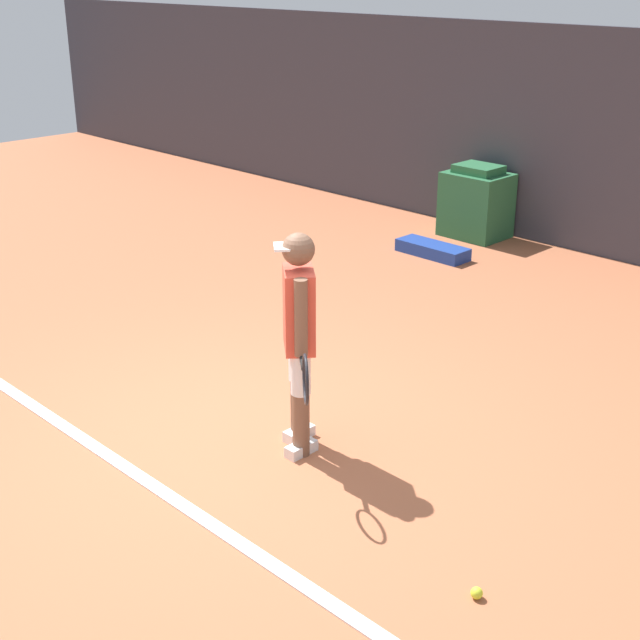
# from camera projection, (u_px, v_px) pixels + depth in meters

# --- Properties ---
(ground_plane) EXTENTS (24.00, 24.00, 0.00)m
(ground_plane) POSITION_uv_depth(u_px,v_px,m) (238.00, 440.00, 6.45)
(ground_plane) COLOR #B76642
(court_baseline) EXTENTS (21.60, 0.10, 0.01)m
(court_baseline) POSITION_uv_depth(u_px,v_px,m) (146.00, 481.00, 5.92)
(court_baseline) COLOR white
(court_baseline) RESTS_ON ground_plane
(tennis_player) EXTENTS (0.76, 0.66, 1.58)m
(tennis_player) POSITION_uv_depth(u_px,v_px,m) (299.00, 334.00, 6.03)
(tennis_player) COLOR brown
(tennis_player) RESTS_ON ground_plane
(tennis_ball) EXTENTS (0.07, 0.07, 0.07)m
(tennis_ball) POSITION_uv_depth(u_px,v_px,m) (477.00, 593.00, 4.83)
(tennis_ball) COLOR #D1E533
(tennis_ball) RESTS_ON ground_plane
(covered_chair) EXTENTS (0.76, 0.61, 0.90)m
(covered_chair) POSITION_uv_depth(u_px,v_px,m) (476.00, 203.00, 11.09)
(covered_chair) COLOR #28663D
(covered_chair) RESTS_ON ground_plane
(equipment_bag) EXTENTS (0.89, 0.32, 0.15)m
(equipment_bag) POSITION_uv_depth(u_px,v_px,m) (433.00, 250.00, 10.47)
(equipment_bag) COLOR #1E3D99
(equipment_bag) RESTS_ON ground_plane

